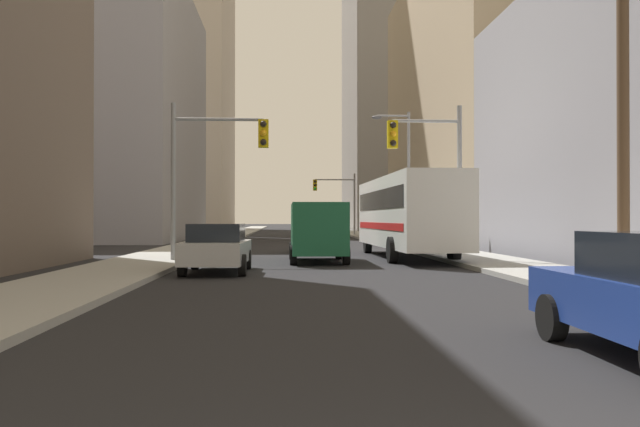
{
  "coord_description": "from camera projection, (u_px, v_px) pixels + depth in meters",
  "views": [
    {
      "loc": [
        -1.26,
        -2.4,
        1.68
      ],
      "look_at": [
        0.0,
        20.7,
        1.86
      ],
      "focal_mm": 36.46,
      "sensor_mm": 36.0,
      "label": 1
    }
  ],
  "objects": [
    {
      "name": "building_right_mid_block",
      "position": [
        578.0,
        101.0,
        49.19
      ],
      "size": [
        24.49,
        28.44,
        21.22
      ],
      "primitive_type": "cube",
      "color": "tan",
      "rests_on": "ground"
    },
    {
      "name": "cargo_van_green",
      "position": [
        318.0,
        229.0,
        25.13
      ],
      "size": [
        2.16,
        5.22,
        2.26
      ],
      "color": "#195938",
      "rests_on": "ground"
    },
    {
      "name": "traffic_signal_near_right",
      "position": [
        429.0,
        158.0,
        24.71
      ],
      "size": [
        2.86,
        0.44,
        6.0
      ],
      "color": "gray",
      "rests_on": "ground"
    },
    {
      "name": "street_lamp_right",
      "position": [
        403.0,
        167.0,
        35.41
      ],
      "size": [
        2.11,
        0.32,
        7.5
      ],
      "color": "gray",
      "rests_on": "ground"
    },
    {
      "name": "building_left_mid_office",
      "position": [
        79.0,
        114.0,
        51.86
      ],
      "size": [
        17.41,
        22.58,
        20.04
      ],
      "primitive_type": "cube",
      "color": "#93939E",
      "rests_on": "ground"
    },
    {
      "name": "traffic_signal_near_left",
      "position": [
        215.0,
        156.0,
        24.26
      ],
      "size": [
        3.64,
        0.44,
        6.0
      ],
      "color": "gray",
      "rests_on": "ground"
    },
    {
      "name": "sidewalk_left",
      "position": [
        221.0,
        239.0,
        52.03
      ],
      "size": [
        3.15,
        160.0,
        0.15
      ],
      "primitive_type": "cube",
      "color": "#9E9E99",
      "rests_on": "ground"
    },
    {
      "name": "sidewalk_right",
      "position": [
        379.0,
        238.0,
        52.73
      ],
      "size": [
        3.15,
        160.0,
        0.15
      ],
      "primitive_type": "cube",
      "color": "#9E9E99",
      "rests_on": "ground"
    },
    {
      "name": "building_right_far_highrise",
      "position": [
        423.0,
        75.0,
        96.51
      ],
      "size": [
        22.3,
        23.77,
        46.24
      ],
      "primitive_type": "cube",
      "color": "gray",
      "rests_on": "ground"
    },
    {
      "name": "traffic_signal_far_right",
      "position": [
        336.0,
        194.0,
        61.9
      ],
      "size": [
        4.06,
        0.44,
        6.0
      ],
      "color": "gray",
      "rests_on": "ground"
    },
    {
      "name": "utility_pole_right",
      "position": [
        623.0,
        69.0,
        15.29
      ],
      "size": [
        2.2,
        0.28,
        9.89
      ],
      "color": "brown",
      "rests_on": "ground"
    },
    {
      "name": "sedan_white",
      "position": [
        313.0,
        237.0,
        31.67
      ],
      "size": [
        1.95,
        4.22,
        1.52
      ],
      "color": "white",
      "rests_on": "ground"
    },
    {
      "name": "city_bus",
      "position": [
        407.0,
        213.0,
        27.66
      ],
      "size": [
        2.78,
        11.56,
        3.4
      ],
      "color": "silver",
      "rests_on": "ground"
    },
    {
      "name": "sedan_silver",
      "position": [
        217.0,
        248.0,
        20.09
      ],
      "size": [
        1.95,
        4.24,
        1.52
      ],
      "color": "#B7BABF",
      "rests_on": "ground"
    }
  ]
}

